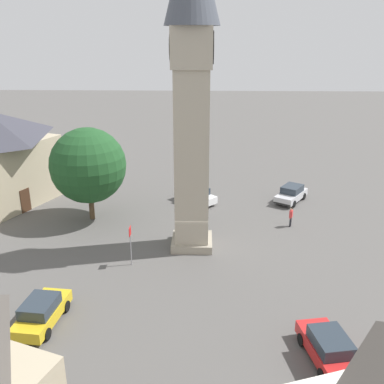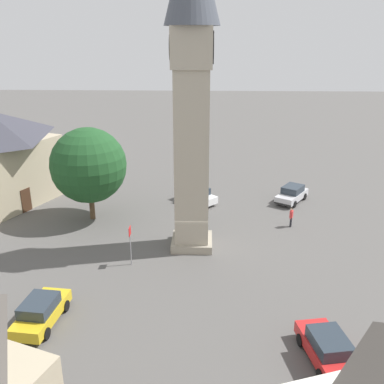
% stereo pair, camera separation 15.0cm
% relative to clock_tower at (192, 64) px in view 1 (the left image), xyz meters
% --- Properties ---
extents(ground_plane, '(200.00, 200.00, 0.00)m').
position_rel_clock_tower_xyz_m(ground_plane, '(-0.00, -0.00, -13.09)').
color(ground_plane, '#565451').
extents(clock_tower, '(3.60, 3.60, 22.33)m').
position_rel_clock_tower_xyz_m(clock_tower, '(0.00, 0.00, 0.00)').
color(clock_tower, gray).
rests_on(clock_tower, ground).
extents(car_blue_kerb, '(4.36, 2.40, 1.53)m').
position_rel_clock_tower_xyz_m(car_blue_kerb, '(-12.01, -6.92, -12.33)').
color(car_blue_kerb, red).
rests_on(car_blue_kerb, ground).
extents(car_silver_kerb, '(4.38, 3.67, 1.53)m').
position_rel_clock_tower_xyz_m(car_silver_kerb, '(9.57, -9.09, -12.33)').
color(car_silver_kerb, silver).
rests_on(car_silver_kerb, ground).
extents(car_red_corner, '(4.28, 2.12, 1.53)m').
position_rel_clock_tower_xyz_m(car_red_corner, '(-9.64, 7.79, -12.33)').
color(car_red_corner, gold).
rests_on(car_red_corner, ground).
extents(car_white_side, '(4.06, 4.16, 1.53)m').
position_rel_clock_tower_xyz_m(car_white_side, '(8.93, -0.04, -12.33)').
color(car_white_side, white).
rests_on(car_white_side, ground).
extents(pedestrian, '(0.52, 0.35, 1.69)m').
position_rel_clock_tower_xyz_m(pedestrian, '(3.73, -7.98, -12.08)').
color(pedestrian, black).
rests_on(pedestrian, ground).
extents(tree, '(6.27, 6.27, 7.89)m').
position_rel_clock_tower_xyz_m(tree, '(4.82, 8.74, -8.35)').
color(tree, brown).
rests_on(tree, ground).
extents(road_sign, '(0.60, 0.07, 2.80)m').
position_rel_clock_tower_xyz_m(road_sign, '(-3.01, 4.05, -11.19)').
color(road_sign, gray).
rests_on(road_sign, ground).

